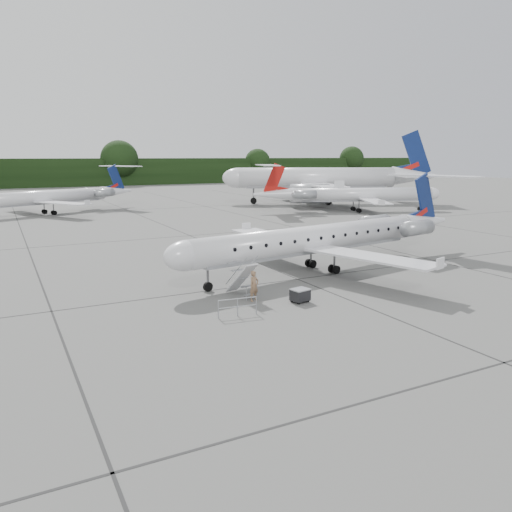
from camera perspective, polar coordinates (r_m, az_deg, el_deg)
ground at (r=33.56m, az=16.46°, el=-4.09°), size 320.00×320.00×0.00m
treeline at (r=154.92m, az=-19.18°, el=9.01°), size 260.00×4.00×8.00m
main_regional_jet at (r=37.61m, az=6.61°, el=3.46°), size 30.58×24.21×7.10m
airstair at (r=31.27m, az=-1.67°, el=-2.64°), size 1.22×2.46×2.22m
passenger at (r=30.27m, az=-0.22°, el=-3.45°), size 0.79×0.63×1.87m
safety_railing at (r=27.54m, az=-2.12°, el=-5.91°), size 2.19×0.34×1.00m
baggage_cart at (r=30.25m, az=5.06°, el=-4.47°), size 1.16×1.01×0.89m
bg_narrowbody at (r=93.47m, az=6.91°, el=10.00°), size 44.18×38.91×13.16m
bg_regional_left at (r=81.49m, az=-23.35°, el=6.86°), size 33.19×29.54×7.18m
bg_regional_right at (r=80.97m, az=12.15°, el=7.63°), size 33.87×28.99×7.51m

